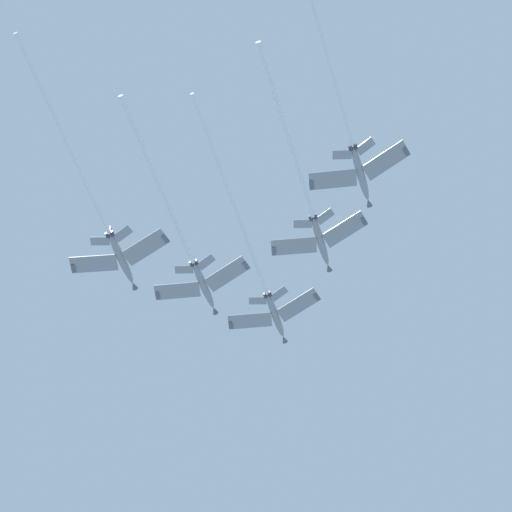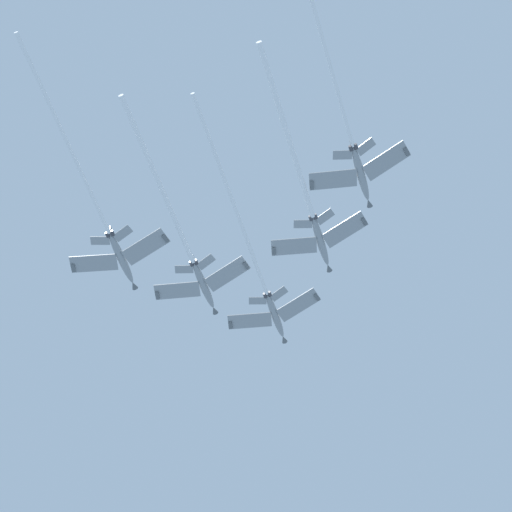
# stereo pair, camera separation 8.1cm
# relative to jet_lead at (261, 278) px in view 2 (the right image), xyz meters

# --- Properties ---
(jet_lead) EXTENTS (48.43, 31.34, 24.60)m
(jet_lead) POSITION_rel_jet_lead_xyz_m (0.00, 0.00, 0.00)
(jet_lead) COLOR gray
(jet_left_wing) EXTENTS (41.19, 27.84, 21.11)m
(jet_left_wing) POSITION_rel_jet_lead_xyz_m (-4.96, 15.59, -4.63)
(jet_left_wing) COLOR gray
(jet_right_wing) EXTENTS (41.47, 27.70, 19.89)m
(jet_right_wing) POSITION_rel_jet_lead_xyz_m (-18.43, -5.52, -4.25)
(jet_right_wing) COLOR gray
(jet_left_outer) EXTENTS (44.64, 28.75, 21.41)m
(jet_left_outer) POSITION_rel_jet_lead_xyz_m (-7.08, 30.91, -8.35)
(jet_left_outer) COLOR gray
(jet_right_outer) EXTENTS (45.61, 30.67, 21.98)m
(jet_right_outer) POSITION_rel_jet_lead_xyz_m (-30.75, -11.22, -8.58)
(jet_right_outer) COLOR gray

